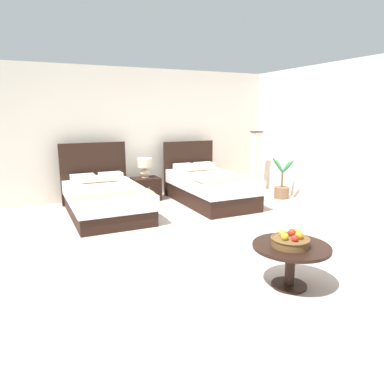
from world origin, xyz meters
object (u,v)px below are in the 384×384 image
at_px(nightstand, 146,189).
at_px(floor_lamp_corner, 256,162).
at_px(bed_near_window, 105,199).
at_px(coffee_table, 291,254).
at_px(fruit_bowl, 290,241).
at_px(table_lamp, 145,166).
at_px(potted_palm, 282,188).
at_px(bed_near_corner, 209,187).
at_px(loose_apple, 297,232).

xyz_separation_m(nightstand, floor_lamp_corner, (2.67, -0.22, 0.47)).
distance_m(bed_near_window, coffee_table, 3.86).
distance_m(fruit_bowl, floor_lamp_corner, 4.92).
relative_size(table_lamp, fruit_bowl, 1.03).
bearing_deg(floor_lamp_corner, potted_palm, -84.22).
bearing_deg(potted_palm, coffee_table, -127.51).
bearing_deg(nightstand, coffee_table, -87.39).
distance_m(coffee_table, potted_palm, 4.20).
distance_m(bed_near_corner, potted_palm, 1.67).
bearing_deg(nightstand, floor_lamp_corner, -4.81).
xyz_separation_m(bed_near_corner, table_lamp, (-1.12, 0.81, 0.41)).
bearing_deg(bed_near_window, coffee_table, -71.42).
bearing_deg(nightstand, loose_apple, -83.67).
bearing_deg(bed_near_corner, loose_apple, -100.77).
bearing_deg(coffee_table, nightstand, 92.61).
xyz_separation_m(table_lamp, fruit_bowl, (0.17, -4.48, -0.21)).
relative_size(bed_near_corner, fruit_bowl, 5.38).
relative_size(bed_near_window, floor_lamp_corner, 1.51).
bearing_deg(nightstand, fruit_bowl, -87.86).
xyz_separation_m(bed_near_window, fruit_bowl, (1.20, -3.68, 0.23)).
bearing_deg(bed_near_corner, coffee_table, -104.15).
xyz_separation_m(nightstand, potted_palm, (2.76, -1.12, -0.01)).
bearing_deg(bed_near_corner, potted_palm, -11.20).
xyz_separation_m(table_lamp, loose_apple, (0.47, -4.25, -0.23)).
xyz_separation_m(table_lamp, floor_lamp_corner, (2.67, -0.24, -0.03)).
xyz_separation_m(coffee_table, floor_lamp_corner, (2.46, 4.22, 0.34)).
relative_size(bed_near_corner, nightstand, 3.83).
distance_m(nightstand, fruit_bowl, 4.48).
bearing_deg(table_lamp, bed_near_window, -142.12).
bearing_deg(bed_near_corner, nightstand, 144.75).
bearing_deg(loose_apple, floor_lamp_corner, 61.24).
distance_m(fruit_bowl, loose_apple, 0.38).
relative_size(bed_near_corner, loose_apple, 26.41).
distance_m(bed_near_window, floor_lamp_corner, 3.76).
bearing_deg(bed_near_window, loose_apple, -66.51).
xyz_separation_m(bed_near_corner, nightstand, (-1.12, 0.79, -0.09)).
bearing_deg(coffee_table, floor_lamp_corner, 59.72).
height_order(bed_near_window, loose_apple, bed_near_window).
bearing_deg(fruit_bowl, floor_lamp_corner, 59.48).
bearing_deg(bed_near_window, potted_palm, -5.07).
xyz_separation_m(bed_near_corner, coffee_table, (-0.92, -3.65, 0.04)).
xyz_separation_m(coffee_table, loose_apple, (0.27, 0.22, 0.14)).
bearing_deg(potted_palm, loose_apple, -126.33).
xyz_separation_m(fruit_bowl, loose_apple, (0.30, 0.24, -0.02)).
bearing_deg(potted_palm, floor_lamp_corner, 95.78).
height_order(fruit_bowl, potted_palm, potted_palm).
bearing_deg(table_lamp, coffee_table, -87.41).
xyz_separation_m(nightstand, loose_apple, (0.47, -4.23, 0.27)).
bearing_deg(floor_lamp_corner, coffee_table, -120.28).
height_order(nightstand, coffee_table, nightstand).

